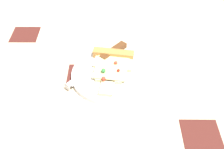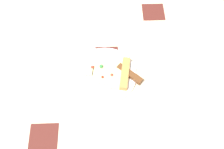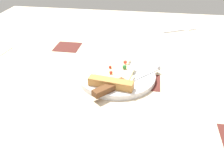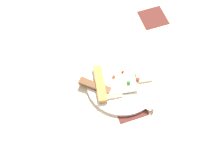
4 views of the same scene
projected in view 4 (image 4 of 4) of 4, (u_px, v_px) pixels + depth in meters
ground_plane at (127, 82)px, 89.05cm from camera, size 135.68×135.68×3.00cm
plate at (122, 82)px, 86.48cm from camera, size 22.12×22.12×1.50cm
pizza_slice at (114, 81)px, 84.91cm from camera, size 12.48×18.39×2.52cm
knife at (109, 91)px, 83.49cm from camera, size 17.48×19.37×2.45cm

